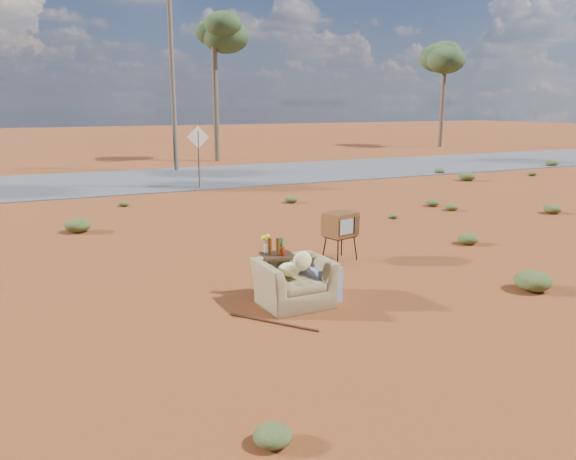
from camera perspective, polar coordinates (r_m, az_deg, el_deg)
name	(u,v)px	position (r m, az deg, el deg)	size (l,w,h in m)	color
ground	(321,300)	(8.68, 3.41, -7.14)	(140.00, 140.00, 0.00)	brown
highway	(141,180)	(22.72, -14.68, 4.93)	(140.00, 7.00, 0.04)	#565659
armchair	(299,275)	(8.43, 1.08, -4.64)	(1.26, 0.83, 0.92)	olive
tv_unit	(340,225)	(10.69, 5.35, 0.51)	(0.68, 0.60, 0.93)	black
side_table	(275,253)	(8.63, -1.32, -2.31)	(0.53, 0.53, 0.97)	#371F14
rusty_bar	(273,322)	(7.80, -1.53, -9.33)	(0.04, 0.04, 1.37)	#451F12
road_sign	(198,146)	(19.98, -9.09, 8.44)	(0.78, 0.06, 2.19)	brown
eucalyptus_center	(214,31)	(29.76, -7.55, 19.37)	(3.20, 3.20, 7.60)	brown
eucalyptus_right	(445,57)	(40.63, 15.66, 16.53)	(3.20, 3.20, 7.10)	brown
utility_pole_center	(172,75)	(25.41, -11.67, 15.21)	(1.40, 0.20, 8.00)	brown
scrub_patch	(192,236)	(12.32, -9.70, -0.62)	(17.49, 8.07, 0.33)	#485826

